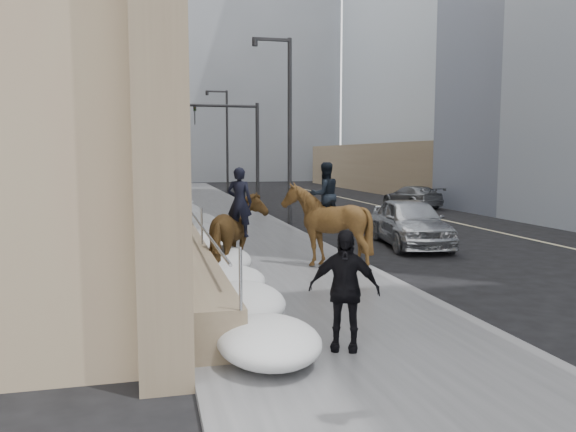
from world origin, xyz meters
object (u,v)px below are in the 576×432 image
object	(u,v)px
mounted_horse_right	(326,222)
pedestrian	(344,290)
mounted_horse_left	(237,232)
car_silver	(410,222)
car_grey	(412,197)

from	to	relation	value
mounted_horse_right	pedestrian	bearing A→B (deg)	66.02
mounted_horse_left	pedestrian	xyz separation A→B (m)	(0.77, -5.66, -0.14)
mounted_horse_right	mounted_horse_left	bearing A→B (deg)	2.33
car_silver	car_grey	distance (m)	14.39
mounted_horse_right	car_grey	size ratio (longest dim) A/B	0.63
mounted_horse_left	car_grey	size ratio (longest dim) A/B	0.60
mounted_horse_left	mounted_horse_right	distance (m)	2.48
mounted_horse_left	pedestrian	world-z (taller)	mounted_horse_left
mounted_horse_left	car_grey	bearing A→B (deg)	-103.04
mounted_horse_left	pedestrian	size ratio (longest dim) A/B	1.44
mounted_horse_left	car_grey	world-z (taller)	mounted_horse_left
pedestrian	car_grey	distance (m)	25.39
mounted_horse_left	mounted_horse_right	size ratio (longest dim) A/B	0.96
mounted_horse_left	pedestrian	bearing A→B (deg)	122.42
mounted_horse_right	car_silver	size ratio (longest dim) A/B	0.58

